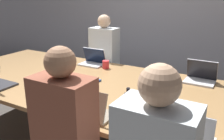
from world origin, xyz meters
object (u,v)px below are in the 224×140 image
object	(u,v)px
bottle_near_midright	(128,106)
cup_far_midleft	(106,64)
person_far_midleft	(104,63)
laptop_near_right	(188,137)
laptop_near_midright	(90,109)
laptop_far_right	(201,76)
laptop_far_midleft	(93,60)
stapler	(67,77)
cup_near_right	(151,124)

from	to	relation	value
bottle_near_midright	cup_far_midleft	xyz separation A→B (m)	(-0.85, 1.06, -0.06)
person_far_midleft	laptop_near_right	bearing A→B (deg)	-45.12
laptop_near_right	cup_far_midleft	world-z (taller)	laptop_near_right
laptop_near_right	laptop_near_midright	distance (m)	0.77
laptop_far_right	laptop_far_midleft	world-z (taller)	laptop_far_right
person_far_midleft	stapler	distance (m)	1.04
laptop_near_right	cup_near_right	bearing A→B (deg)	-15.69
laptop_far_midleft	cup_far_midleft	size ratio (longest dim) A/B	3.19
laptop_far_midleft	cup_far_midleft	distance (m)	0.25
cup_far_midleft	laptop_far_right	bearing A→B (deg)	4.60
laptop_far_right	stapler	size ratio (longest dim) A/B	2.08
laptop_near_right	person_far_midleft	xyz separation A→B (m)	(-1.64, 1.65, -0.15)
person_far_midleft	stapler	xyz separation A→B (m)	(0.14, -1.02, 0.10)
laptop_near_right	stapler	size ratio (longest dim) A/B	2.00
laptop_near_right	laptop_near_midright	world-z (taller)	laptop_near_right
laptop_near_midright	cup_far_midleft	world-z (taller)	laptop_near_midright
cup_near_right	laptop_near_right	bearing A→B (deg)	-15.69
laptop_near_right	cup_near_right	size ratio (longest dim) A/B	2.98
person_far_midleft	cup_far_midleft	bearing A→B (deg)	-56.43
laptop_far_midleft	cup_far_midleft	bearing A→B (deg)	-14.23
laptop_far_midleft	person_far_midleft	size ratio (longest dim) A/B	0.24
laptop_near_right	stapler	distance (m)	1.63
bottle_near_midright	person_far_midleft	world-z (taller)	person_far_midleft
laptop_near_right	stapler	bearing A→B (deg)	-22.56
laptop_far_right	laptop_far_midleft	xyz separation A→B (m)	(-1.41, -0.03, -0.00)
cup_near_right	laptop_near_midright	size ratio (longest dim) A/B	0.30
laptop_near_right	laptop_far_right	size ratio (longest dim) A/B	0.96
stapler	laptop_far_right	bearing A→B (deg)	6.37
cup_near_right	laptop_far_right	xyz separation A→B (m)	(0.10, 1.22, 0.02)
bottle_near_midright	cup_near_right	bearing A→B (deg)	-17.14
bottle_near_midright	stapler	bearing A→B (deg)	154.50
cup_near_right	person_far_midleft	size ratio (longest dim) A/B	0.08
laptop_near_right	laptop_far_midleft	bearing A→B (deg)	-38.57
laptop_near_right	person_far_midleft	size ratio (longest dim) A/B	0.23
laptop_near_midright	person_far_midleft	size ratio (longest dim) A/B	0.25
laptop_near_right	bottle_near_midright	xyz separation A→B (m)	(-0.50, 0.15, 0.04)
cup_near_right	stapler	world-z (taller)	cup_near_right
laptop_far_midleft	laptop_near_right	bearing A→B (deg)	-38.57
cup_near_right	laptop_far_midleft	bearing A→B (deg)	137.76
stapler	laptop_near_right	bearing A→B (deg)	-43.21
cup_near_right	bottle_near_midright	world-z (taller)	bottle_near_midright
laptop_near_right	cup_far_midleft	size ratio (longest dim) A/B	3.00
laptop_far_midleft	person_far_midleft	bearing A→B (deg)	97.98
person_far_midleft	laptop_far_right	bearing A→B (deg)	-13.45
cup_near_right	laptop_far_right	size ratio (longest dim) A/B	0.32
laptop_near_midright	person_far_midleft	world-z (taller)	person_far_midleft
cup_near_right	cup_far_midleft	xyz separation A→B (m)	(-1.07, 1.13, -0.00)
cup_far_midleft	stapler	distance (m)	0.60
bottle_near_midright	laptop_far_midleft	size ratio (longest dim) A/B	0.78
bottle_near_midright	cup_far_midleft	bearing A→B (deg)	128.62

